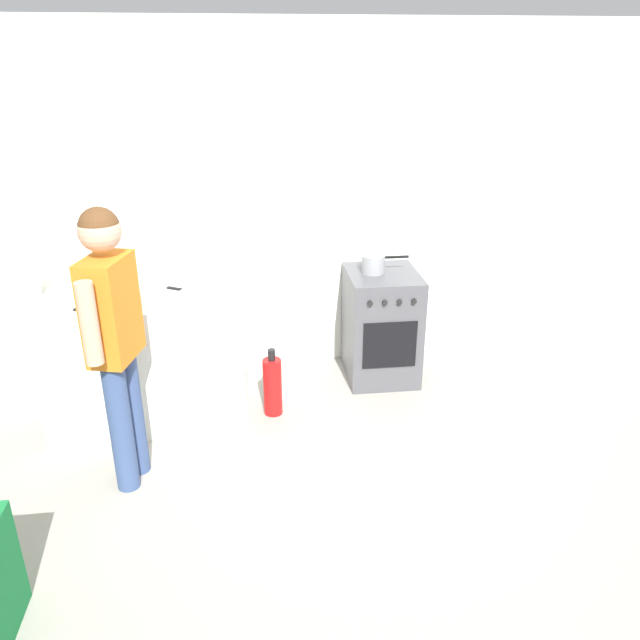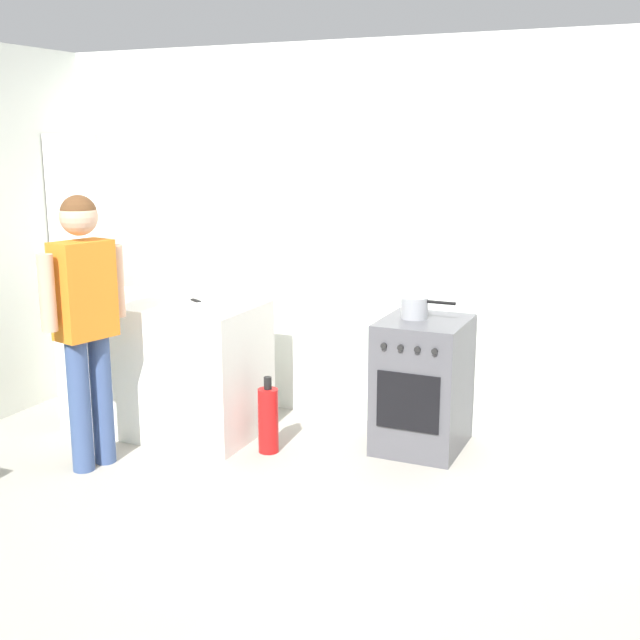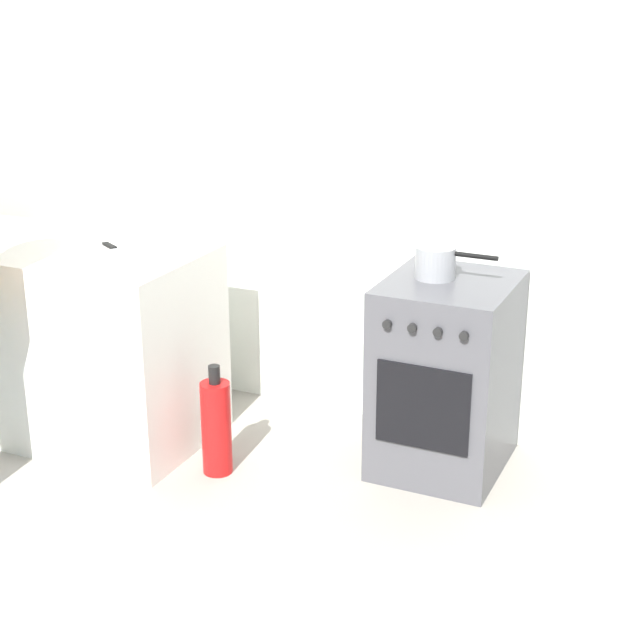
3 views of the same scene
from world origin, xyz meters
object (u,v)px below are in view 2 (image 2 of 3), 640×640
person (85,308)px  larder_cabinet (96,267)px  pot (415,308)px  fire_extinguisher (268,420)px  oven_left (422,384)px  knife_carving (203,303)px  knife_paring (107,303)px

person → larder_cabinet: larder_cabinet is taller
pot → fire_extinguisher: 1.17m
oven_left → person: bearing=-147.4°
fire_extinguisher → larder_cabinet: bearing=162.0°
knife_carving → larder_cabinet: bearing=160.1°
larder_cabinet → knife_carving: bearing=-19.9°
oven_left → pot: (-0.07, 0.02, 0.49)m
fire_extinguisher → knife_paring: bearing=-173.8°
fire_extinguisher → person: bearing=-144.0°
pot → larder_cabinet: size_ratio=0.18×
knife_paring → person: person is taller
knife_paring → person: bearing=-63.7°
oven_left → pot: 0.50m
knife_carving → larder_cabinet: 1.32m
knife_paring → fire_extinguisher: size_ratio=0.42×
knife_paring → larder_cabinet: bearing=133.0°
knife_carving → person: bearing=-113.0°
knife_carving → person: person is taller
oven_left → pot: pot is taller
fire_extinguisher → oven_left: bearing=28.8°
oven_left → person: size_ratio=0.51×
oven_left → knife_paring: (-2.00, -0.60, 0.48)m
knife_paring → knife_carving: (0.58, 0.26, -0.00)m
knife_paring → fire_extinguisher: (1.13, 0.12, -0.69)m
knife_carving → fire_extinguisher: size_ratio=0.60×
pot → person: 2.02m
knife_carving → larder_cabinet: (-1.23, 0.45, 0.10)m
knife_paring → fire_extinguisher: knife_paring is taller
knife_paring → knife_carving: bearing=23.8°
pot → larder_cabinet: larder_cabinet is taller
knife_carving → fire_extinguisher: (0.55, -0.13, -0.69)m
knife_paring → fire_extinguisher: bearing=6.2°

